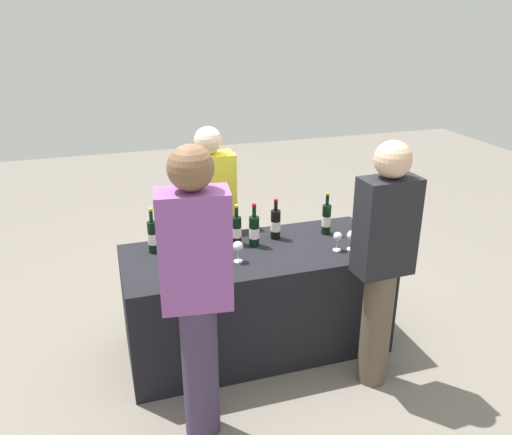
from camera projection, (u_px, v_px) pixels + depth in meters
ground_plane at (256, 344)px, 3.87m from camera, size 12.00×12.00×0.00m
tasting_table at (256, 299)px, 3.73m from camera, size 1.83×0.78×0.77m
wine_bottle_0 at (153, 237)px, 3.53m from camera, size 0.07×0.07×0.32m
wine_bottle_1 at (193, 235)px, 3.55m from camera, size 0.08×0.08×0.32m
wine_bottle_2 at (237, 230)px, 3.65m from camera, size 0.07×0.07×0.30m
wine_bottle_3 at (254, 231)px, 3.63m from camera, size 0.07×0.07×0.31m
wine_bottle_4 at (276, 224)px, 3.75m from camera, size 0.07×0.07×0.30m
wine_bottle_5 at (326, 219)px, 3.82m from camera, size 0.07×0.07×0.32m
wine_glass_0 at (192, 253)px, 3.32m from camera, size 0.08×0.08×0.14m
wine_glass_1 at (219, 253)px, 3.32m from camera, size 0.07×0.07×0.14m
wine_glass_2 at (238, 247)px, 3.40m from camera, size 0.07×0.07×0.15m
wine_glass_3 at (338, 237)px, 3.56m from camera, size 0.06×0.06×0.14m
wine_glass_4 at (352, 236)px, 3.57m from camera, size 0.07×0.07×0.14m
server_pouring at (211, 216)px, 4.02m from camera, size 0.38×0.21×1.54m
guest_0 at (196, 288)px, 2.73m from camera, size 0.40×0.25×1.73m
guest_1 at (383, 258)px, 3.17m from camera, size 0.36×0.22×1.64m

